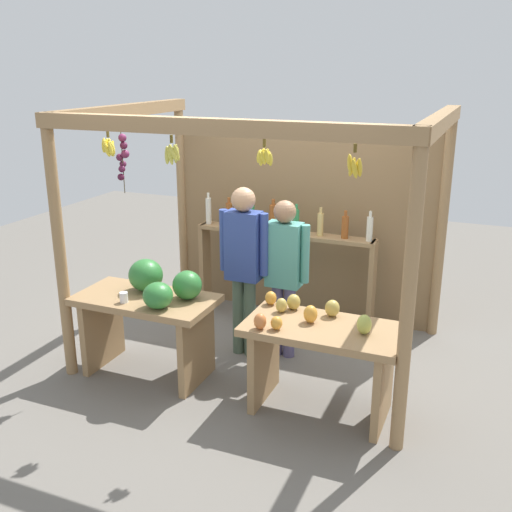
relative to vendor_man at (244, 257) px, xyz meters
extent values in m
plane|color=slate|center=(0.17, 0.11, -0.98)|extent=(12.00, 12.00, 0.00)
cylinder|color=#99754C|center=(-1.30, -0.95, 0.18)|extent=(0.10, 0.10, 2.32)
cylinder|color=#99754C|center=(1.63, -0.95, 0.18)|extent=(0.10, 0.10, 2.32)
cylinder|color=#99754C|center=(-1.30, 1.17, 0.18)|extent=(0.10, 0.10, 2.32)
cylinder|color=#99754C|center=(1.63, 1.17, 0.18)|extent=(0.10, 0.10, 2.32)
cube|color=#99754C|center=(0.17, -0.95, 1.27)|extent=(3.03, 0.12, 0.12)
cube|color=#99754C|center=(-1.30, 0.11, 1.27)|extent=(0.12, 2.22, 0.12)
cube|color=#99754C|center=(1.63, 0.11, 1.27)|extent=(0.12, 2.22, 0.12)
cube|color=olive|center=(0.17, 1.19, 0.06)|extent=(2.93, 0.04, 2.08)
cylinder|color=brown|center=(-0.86, -0.76, 1.16)|extent=(0.02, 0.02, 0.06)
ellipsoid|color=yellow|center=(-0.82, -0.76, 1.05)|extent=(0.04, 0.08, 0.13)
ellipsoid|color=yellow|center=(-0.83, -0.74, 1.03)|extent=(0.05, 0.05, 0.13)
ellipsoid|color=yellow|center=(-0.86, -0.73, 1.05)|extent=(0.08, 0.04, 0.12)
ellipsoid|color=yellow|center=(-0.87, -0.74, 1.06)|extent=(0.05, 0.05, 0.13)
ellipsoid|color=yellow|center=(-0.89, -0.75, 1.07)|extent=(0.05, 0.08, 0.13)
ellipsoid|color=yellow|center=(-0.89, -0.77, 1.07)|extent=(0.05, 0.06, 0.13)
ellipsoid|color=yellow|center=(-0.87, -0.78, 1.06)|extent=(0.08, 0.05, 0.13)
ellipsoid|color=yellow|center=(-0.86, -0.79, 1.04)|extent=(0.07, 0.04, 0.13)
ellipsoid|color=yellow|center=(-0.83, -0.78, 1.05)|extent=(0.05, 0.05, 0.13)
cylinder|color=brown|center=(0.53, -0.83, 1.16)|extent=(0.02, 0.02, 0.06)
ellipsoid|color=yellow|center=(0.58, -0.83, 1.05)|extent=(0.04, 0.06, 0.11)
ellipsoid|color=yellow|center=(0.56, -0.81, 1.06)|extent=(0.06, 0.06, 0.11)
ellipsoid|color=yellow|center=(0.53, -0.81, 1.07)|extent=(0.07, 0.04, 0.11)
ellipsoid|color=yellow|center=(0.50, -0.80, 1.07)|extent=(0.06, 0.05, 0.11)
ellipsoid|color=yellow|center=(0.49, -0.84, 1.07)|extent=(0.04, 0.07, 0.11)
ellipsoid|color=yellow|center=(0.51, -0.85, 1.05)|extent=(0.05, 0.05, 0.11)
ellipsoid|color=yellow|center=(0.53, -0.86, 1.06)|extent=(0.06, 0.04, 0.11)
ellipsoid|color=yellow|center=(0.56, -0.86, 1.08)|extent=(0.05, 0.05, 0.11)
cylinder|color=brown|center=(1.19, -0.85, 1.16)|extent=(0.02, 0.02, 0.06)
ellipsoid|color=gold|center=(1.23, -0.86, 1.03)|extent=(0.04, 0.07, 0.14)
ellipsoid|color=gold|center=(1.21, -0.82, 1.03)|extent=(0.06, 0.05, 0.14)
ellipsoid|color=gold|center=(1.17, -0.83, 1.03)|extent=(0.06, 0.06, 0.14)
ellipsoid|color=gold|center=(1.17, -0.87, 1.06)|extent=(0.06, 0.07, 0.14)
ellipsoid|color=gold|center=(1.20, -0.89, 1.03)|extent=(0.06, 0.04, 0.14)
cylinder|color=brown|center=(-0.20, -0.88, 1.16)|extent=(0.02, 0.02, 0.06)
ellipsoid|color=#D1CC4C|center=(-0.16, -0.88, 1.06)|extent=(0.04, 0.09, 0.14)
ellipsoid|color=#D1CC4C|center=(-0.18, -0.85, 1.04)|extent=(0.08, 0.07, 0.15)
ellipsoid|color=#D1CC4C|center=(-0.21, -0.84, 1.06)|extent=(0.09, 0.05, 0.15)
ellipsoid|color=#D1CC4C|center=(-0.24, -0.86, 1.05)|extent=(0.05, 0.07, 0.15)
ellipsoid|color=#D1CC4C|center=(-0.23, -0.89, 1.04)|extent=(0.05, 0.07, 0.15)
ellipsoid|color=#D1CC4C|center=(-0.20, -0.90, 1.04)|extent=(0.06, 0.04, 0.15)
ellipsoid|color=#D1CC4C|center=(-0.18, -0.90, 1.06)|extent=(0.07, 0.07, 0.15)
cylinder|color=#4C422D|center=(-0.86, -0.58, 0.92)|extent=(0.01, 0.01, 0.55)
sphere|color=#601E42|center=(-0.84, -0.59, 1.11)|extent=(0.07, 0.07, 0.07)
sphere|color=#47142D|center=(-0.83, -0.58, 1.05)|extent=(0.06, 0.06, 0.06)
sphere|color=#601E42|center=(-0.83, -0.57, 0.98)|extent=(0.07, 0.07, 0.07)
sphere|color=#511938|center=(-0.88, -0.58, 0.95)|extent=(0.06, 0.06, 0.06)
sphere|color=#511938|center=(-0.87, -0.56, 0.89)|extent=(0.06, 0.06, 0.06)
sphere|color=#511938|center=(-0.86, -0.59, 0.85)|extent=(0.06, 0.06, 0.06)
sphere|color=#47142D|center=(-0.87, -0.60, 0.78)|extent=(0.06, 0.06, 0.06)
cube|color=#99754C|center=(-0.64, -0.69, -0.27)|extent=(1.23, 0.64, 0.06)
cube|color=#99754C|center=(-1.13, -0.69, -0.64)|extent=(0.06, 0.58, 0.68)
cube|color=#99754C|center=(-0.15, -0.69, -0.64)|extent=(0.06, 0.58, 0.68)
ellipsoid|color=#2D7533|center=(-0.27, -0.59, -0.11)|extent=(0.28, 0.28, 0.25)
ellipsoid|color=#2D7533|center=(-0.71, -0.56, -0.09)|extent=(0.39, 0.39, 0.29)
ellipsoid|color=#2D7533|center=(-0.40, -0.87, -0.13)|extent=(0.35, 0.35, 0.22)
cylinder|color=white|center=(-0.74, -0.87, -0.19)|extent=(0.07, 0.07, 0.09)
cube|color=#99754C|center=(0.97, -0.69, -0.27)|extent=(1.23, 0.64, 0.06)
cube|color=#99754C|center=(0.48, -0.69, -0.64)|extent=(0.06, 0.58, 0.68)
cube|color=#99754C|center=(1.46, -0.69, -0.64)|extent=(0.06, 0.58, 0.68)
ellipsoid|color=gold|center=(0.86, -0.66, -0.17)|extent=(0.12, 0.12, 0.14)
ellipsoid|color=gold|center=(0.44, -0.44, -0.18)|extent=(0.14, 0.14, 0.12)
ellipsoid|color=#CC7038|center=(0.54, -0.93, -0.18)|extent=(0.12, 0.12, 0.13)
ellipsoid|color=gold|center=(0.66, -0.89, -0.19)|extent=(0.10, 0.10, 0.11)
ellipsoid|color=#B79E47|center=(0.58, -0.56, -0.18)|extent=(0.09, 0.09, 0.12)
ellipsoid|color=#A8B24C|center=(1.30, -0.71, -0.16)|extent=(0.14, 0.14, 0.15)
ellipsoid|color=#B79E47|center=(0.65, -0.46, -0.17)|extent=(0.12, 0.12, 0.13)
ellipsoid|color=#B79E47|center=(0.98, -0.48, -0.17)|extent=(0.14, 0.14, 0.14)
cube|color=#99754C|center=(-0.88, 0.90, -0.48)|extent=(0.05, 0.20, 1.00)
cube|color=#99754C|center=(1.03, 0.90, -0.48)|extent=(0.05, 0.20, 1.00)
cube|color=#99754C|center=(0.07, 0.90, 0.00)|extent=(1.90, 0.22, 0.04)
cylinder|color=silver|center=(-0.82, 0.90, 0.16)|extent=(0.06, 0.06, 0.29)
cylinder|color=silver|center=(-0.82, 0.90, 0.34)|extent=(0.03, 0.03, 0.06)
cylinder|color=#994C1E|center=(-0.57, 0.90, 0.15)|extent=(0.07, 0.07, 0.25)
cylinder|color=#994C1E|center=(-0.57, 0.90, 0.30)|extent=(0.03, 0.03, 0.06)
cylinder|color=#338C4C|center=(-0.31, 0.90, 0.15)|extent=(0.08, 0.08, 0.26)
cylinder|color=#338C4C|center=(-0.31, 0.90, 0.31)|extent=(0.03, 0.03, 0.06)
cylinder|color=#994C1E|center=(-0.06, 0.90, 0.16)|extent=(0.08, 0.08, 0.28)
cylinder|color=#994C1E|center=(-0.06, 0.90, 0.33)|extent=(0.04, 0.04, 0.06)
cylinder|color=#338C4C|center=(0.20, 0.90, 0.14)|extent=(0.06, 0.06, 0.25)
cylinder|color=#338C4C|center=(0.20, 0.90, 0.30)|extent=(0.03, 0.03, 0.06)
cylinder|color=#D8B266|center=(0.46, 0.90, 0.14)|extent=(0.06, 0.06, 0.23)
cylinder|color=#D8B266|center=(0.46, 0.90, 0.28)|extent=(0.03, 0.03, 0.06)
cylinder|color=#994C1E|center=(0.72, 0.90, 0.13)|extent=(0.07, 0.07, 0.23)
cylinder|color=#994C1E|center=(0.72, 0.90, 0.27)|extent=(0.03, 0.03, 0.06)
cylinder|color=silver|center=(0.97, 0.90, 0.14)|extent=(0.06, 0.06, 0.24)
cylinder|color=silver|center=(0.97, 0.90, 0.29)|extent=(0.03, 0.03, 0.06)
cylinder|color=#495E4C|center=(-0.06, 0.00, -0.60)|extent=(0.11, 0.11, 0.77)
cylinder|color=#495E4C|center=(0.06, 0.00, -0.60)|extent=(0.11, 0.11, 0.77)
cube|color=#2D428C|center=(0.00, 0.00, 0.11)|extent=(0.32, 0.19, 0.65)
cylinder|color=#2D428C|center=(-0.20, 0.00, 0.14)|extent=(0.08, 0.08, 0.58)
cylinder|color=#2D428C|center=(0.20, 0.00, 0.14)|extent=(0.08, 0.08, 0.58)
sphere|color=tan|center=(0.00, 0.00, 0.54)|extent=(0.22, 0.22, 0.22)
cylinder|color=#544E76|center=(0.30, 0.11, -0.63)|extent=(0.11, 0.11, 0.71)
cylinder|color=#544E76|center=(0.42, 0.11, -0.63)|extent=(0.11, 0.11, 0.71)
cube|color=teal|center=(0.36, 0.11, 0.03)|extent=(0.32, 0.19, 0.60)
cylinder|color=teal|center=(0.16, 0.11, 0.06)|extent=(0.08, 0.08, 0.54)
cylinder|color=teal|center=(0.56, 0.11, 0.06)|extent=(0.08, 0.08, 0.54)
sphere|color=#997051|center=(0.36, 0.11, 0.44)|extent=(0.21, 0.21, 0.21)
camera|label=1|loc=(2.11, -4.80, 1.69)|focal=41.88mm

